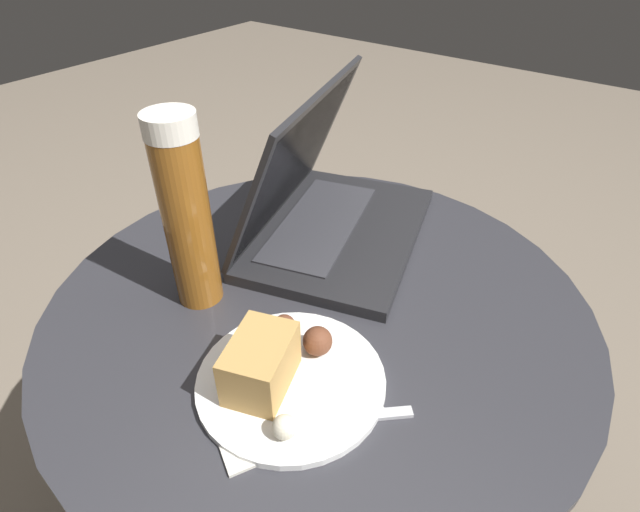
{
  "coord_description": "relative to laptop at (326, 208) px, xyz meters",
  "views": [
    {
      "loc": [
        -0.4,
        -0.31,
        0.95
      ],
      "look_at": [
        0.01,
        0.0,
        0.57
      ],
      "focal_mm": 28.0,
      "sensor_mm": 36.0,
      "label": 1
    }
  ],
  "objects": [
    {
      "name": "table",
      "position": [
        -0.13,
        -0.09,
        -0.16
      ],
      "size": [
        0.73,
        0.73,
        0.5
      ],
      "color": "black",
      "rests_on": "ground_plane"
    },
    {
      "name": "fork",
      "position": [
        -0.29,
        -0.2,
        -0.05
      ],
      "size": [
        0.13,
        0.14,
        0.0
      ],
      "color": "silver",
      "rests_on": "table"
    },
    {
      "name": "snack_plate",
      "position": [
        -0.27,
        -0.14,
        -0.03
      ],
      "size": [
        0.21,
        0.21,
        0.07
      ],
      "color": "white",
      "rests_on": "table"
    },
    {
      "name": "ground_plane",
      "position": [
        -0.13,
        -0.09,
        -0.55
      ],
      "size": [
        6.0,
        6.0,
        0.0
      ],
      "primitive_type": "plane",
      "color": "#726656"
    },
    {
      "name": "beer_glass",
      "position": [
        -0.22,
        0.05,
        0.08
      ],
      "size": [
        0.06,
        0.06,
        0.26
      ],
      "color": "brown",
      "rests_on": "table"
    },
    {
      "name": "napkin",
      "position": [
        -0.28,
        -0.16,
        -0.05
      ],
      "size": [
        0.21,
        0.19,
        0.0
      ],
      "color": "silver",
      "rests_on": "table"
    },
    {
      "name": "laptop",
      "position": [
        0.0,
        0.0,
        0.0
      ],
      "size": [
        0.39,
        0.32,
        0.23
      ],
      "color": "#232326",
      "rests_on": "table"
    }
  ]
}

